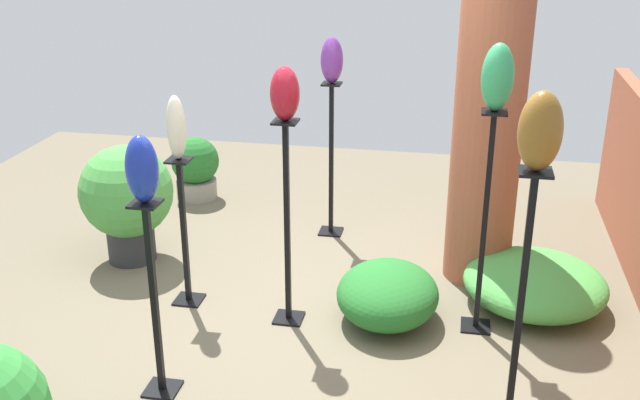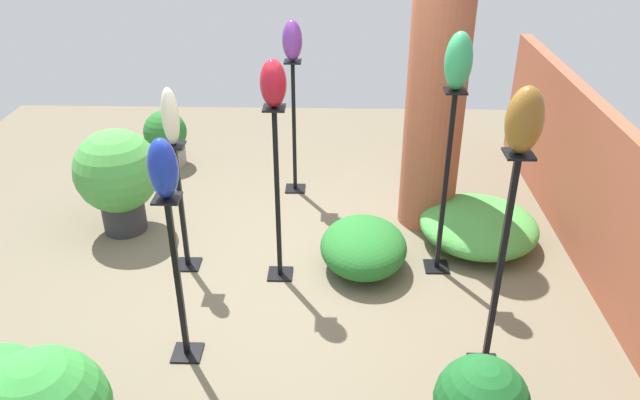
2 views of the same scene
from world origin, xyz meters
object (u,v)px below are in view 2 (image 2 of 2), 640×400
(art_vase_bronze, at_px, (525,120))
(potted_plant_near_pillar, at_px, (117,175))
(pedestal_jade, at_px, (444,192))
(pedestal_violet, at_px, (294,133))
(art_vase_ivory, at_px, (170,116))
(art_vase_ruby, at_px, (273,83))
(art_vase_violet, at_px, (292,41))
(potted_plant_mid_left, at_px, (166,137))
(art_vase_jade, at_px, (459,61))
(art_vase_cobalt, at_px, (163,168))
(pedestal_ruby, at_px, (278,203))
(brick_pillar, at_px, (435,103))
(pedestal_cobalt, at_px, (179,288))
(pedestal_bronze, at_px, (498,277))
(pedestal_ivory, at_px, (182,213))

(art_vase_bronze, xyz_separation_m, potted_plant_near_pillar, (-1.69, -2.94, -1.20))
(pedestal_jade, bearing_deg, pedestal_violet, -137.55)
(art_vase_ivory, bearing_deg, art_vase_ruby, 81.63)
(art_vase_violet, relative_size, potted_plant_mid_left, 0.61)
(art_vase_jade, bearing_deg, art_vase_cobalt, -59.61)
(art_vase_bronze, bearing_deg, art_vase_jade, -171.96)
(art_vase_jade, relative_size, art_vase_violet, 1.11)
(pedestal_violet, distance_m, art_vase_jade, 2.19)
(pedestal_violet, xyz_separation_m, potted_plant_mid_left, (-0.58, -1.46, -0.30))
(art_vase_ivory, bearing_deg, pedestal_jade, 90.66)
(pedestal_ruby, relative_size, potted_plant_mid_left, 2.34)
(art_vase_jade, xyz_separation_m, art_vase_ivory, (0.02, -2.08, -0.42))
(art_vase_ivory, bearing_deg, art_vase_bronze, 63.43)
(art_vase_ivory, bearing_deg, potted_plant_mid_left, -162.12)
(art_vase_violet, relative_size, art_vase_bronze, 0.98)
(art_vase_ruby, bearing_deg, brick_pillar, 126.18)
(pedestal_jade, height_order, art_vase_jade, art_vase_jade)
(pedestal_violet, xyz_separation_m, art_vase_ruby, (1.52, -0.03, 1.00))
(art_vase_cobalt, xyz_separation_m, potted_plant_near_pillar, (-1.64, -0.92, -0.86))
(art_vase_ivory, distance_m, art_vase_cobalt, 1.09)
(brick_pillar, relative_size, art_vase_ivory, 5.16)
(pedestal_cobalt, relative_size, art_vase_violet, 3.25)
(brick_pillar, distance_m, art_vase_ivory, 2.25)
(pedestal_jade, relative_size, art_vase_ivory, 3.45)
(pedestal_cobalt, height_order, potted_plant_near_pillar, pedestal_cobalt)
(pedestal_jade, height_order, pedestal_bronze, pedestal_bronze)
(brick_pillar, bearing_deg, art_vase_cobalt, -44.39)
(art_vase_jade, bearing_deg, pedestal_ruby, -83.86)
(pedestal_ivory, distance_m, art_vase_bronze, 2.80)
(pedestal_ruby, height_order, potted_plant_near_pillar, pedestal_ruby)
(art_vase_violet, bearing_deg, potted_plant_near_pillar, -61.12)
(pedestal_jade, bearing_deg, potted_plant_near_pillar, -101.20)
(pedestal_bronze, xyz_separation_m, art_vase_bronze, (0.00, 0.00, 1.03))
(pedestal_violet, xyz_separation_m, pedestal_ruby, (1.52, -0.03, 0.05))
(brick_pillar, bearing_deg, art_vase_bronze, 4.71)
(pedestal_violet, bearing_deg, art_vase_bronze, 29.44)
(art_vase_violet, bearing_deg, art_vase_ivory, -30.08)
(pedestal_ivory, distance_m, pedestal_cobalt, 1.09)
(potted_plant_near_pillar, bearing_deg, pedestal_jade, 78.80)
(art_vase_ruby, xyz_separation_m, potted_plant_near_pillar, (-0.69, -1.48, -1.07))
(potted_plant_near_pillar, bearing_deg, art_vase_ruby, 65.04)
(art_vase_cobalt, bearing_deg, art_vase_violet, 166.52)
(pedestal_jade, xyz_separation_m, pedestal_cobalt, (1.09, -1.86, -0.15))
(pedestal_ruby, relative_size, art_vase_jade, 3.46)
(art_vase_bronze, bearing_deg, art_vase_cobalt, -91.56)
(brick_pillar, relative_size, pedestal_bronze, 1.48)
(art_vase_bronze, distance_m, potted_plant_mid_left, 4.47)
(art_vase_violet, xyz_separation_m, art_vase_ivory, (1.41, -0.81, -0.21))
(art_vase_ivory, distance_m, potted_plant_near_pillar, 1.19)
(pedestal_jade, bearing_deg, art_vase_ruby, -83.86)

